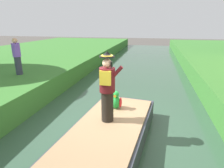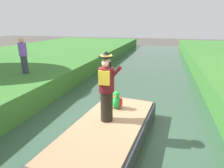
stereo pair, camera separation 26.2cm
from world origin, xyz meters
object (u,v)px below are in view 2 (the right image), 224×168
at_px(person_bystander, 23,56).
at_px(parrot_plush, 117,101).
at_px(boat, 107,135).
at_px(person_pirate, 107,88).

bearing_deg(person_bystander, parrot_plush, -21.92).
xyz_separation_m(boat, person_bystander, (-4.84, 2.97, 1.42)).
bearing_deg(boat, parrot_plush, 91.13).
xyz_separation_m(parrot_plush, person_bystander, (-4.82, 1.94, 0.86)).
distance_m(boat, person_pirate, 1.26).
relative_size(person_pirate, parrot_plush, 3.25).
bearing_deg(person_pirate, boat, -64.22).
height_order(boat, parrot_plush, parrot_plush).
xyz_separation_m(person_pirate, person_bystander, (-4.76, 2.73, 0.18)).
height_order(person_pirate, parrot_plush, person_pirate).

